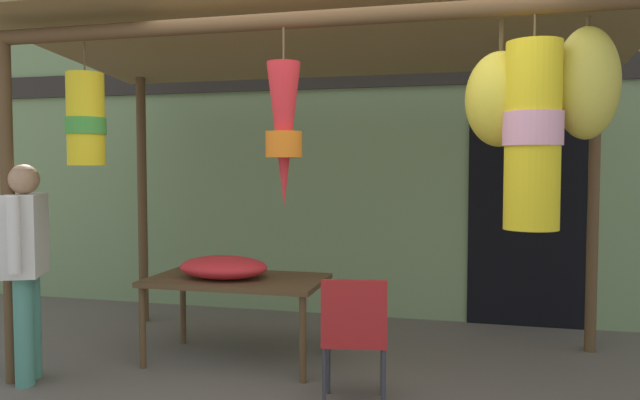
# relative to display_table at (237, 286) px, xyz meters

# --- Properties ---
(shop_facade) EXTENTS (12.20, 0.29, 3.92)m
(shop_facade) POSITION_rel_display_table_xyz_m (1.02, 1.78, 1.36)
(shop_facade) COLOR #7A9360
(shop_facade) RESTS_ON ground_plane
(market_stall_canopy) EXTENTS (4.59, 2.27, 2.68)m
(market_stall_canopy) POSITION_rel_display_table_xyz_m (0.85, -0.11, 1.73)
(market_stall_canopy) COLOR brown
(market_stall_canopy) RESTS_ON ground_plane
(display_table) EXTENTS (1.36, 0.76, 0.66)m
(display_table) POSITION_rel_display_table_xyz_m (0.00, 0.00, 0.00)
(display_table) COLOR brown
(display_table) RESTS_ON ground_plane
(flower_heap_on_table) EXTENTS (0.70, 0.49, 0.17)m
(flower_heap_on_table) POSITION_rel_display_table_xyz_m (-0.07, -0.06, 0.15)
(flower_heap_on_table) COLOR red
(flower_heap_on_table) RESTS_ON display_table
(folding_chair) EXTENTS (0.46, 0.46, 0.84)m
(folding_chair) POSITION_rel_display_table_xyz_m (1.07, -0.72, -0.09)
(folding_chair) COLOR #AD1E1E
(folding_chair) RESTS_ON ground_plane
(customer_foreground) EXTENTS (0.37, 0.55, 1.54)m
(customer_foreground) POSITION_rel_display_table_xyz_m (-1.26, -0.78, 0.30)
(customer_foreground) COLOR #4C8E7A
(customer_foreground) RESTS_ON ground_plane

